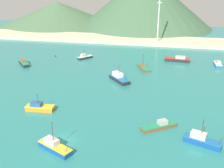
{
  "coord_description": "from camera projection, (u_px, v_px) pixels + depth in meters",
  "views": [
    {
      "loc": [
        21.48,
        -49.67,
        34.5
      ],
      "look_at": [
        3.31,
        34.71,
        0.67
      ],
      "focal_mm": 43.43,
      "sensor_mm": 36.0,
      "label": 1
    }
  ],
  "objects": [
    {
      "name": "ground",
      "position": [
        99.0,
        91.0,
        89.4
      ],
      "size": [
        260.0,
        280.0,
        0.5
      ],
      "color": "teal"
    },
    {
      "name": "fishing_boat_0",
      "position": [
        85.0,
        57.0,
        123.97
      ],
      "size": [
        6.11,
        6.94,
        5.52
      ],
      "color": "#232328",
      "rests_on": "ground"
    },
    {
      "name": "fishing_boat_1",
      "position": [
        159.0,
        126.0,
        66.37
      ],
      "size": [
        8.94,
        7.09,
        2.1
      ],
      "color": "brown",
      "rests_on": "ground"
    },
    {
      "name": "fishing_boat_2",
      "position": [
        119.0,
        78.0,
        96.92
      ],
      "size": [
        8.87,
        9.54,
        6.19
      ],
      "color": "#232328",
      "rests_on": "ground"
    },
    {
      "name": "fishing_boat_3",
      "position": [
        202.0,
        140.0,
        59.92
      ],
      "size": [
        8.57,
        5.06,
        6.25
      ],
      "color": "#14478C",
      "rests_on": "ground"
    },
    {
      "name": "fishing_boat_4",
      "position": [
        54.0,
        146.0,
        57.84
      ],
      "size": [
        8.7,
        5.82,
        6.88
      ],
      "color": "#14478C",
      "rests_on": "ground"
    },
    {
      "name": "fishing_boat_8",
      "position": [
        143.0,
        68.0,
        109.62
      ],
      "size": [
        6.37,
        9.36,
        6.15
      ],
      "color": "brown",
      "rests_on": "ground"
    },
    {
      "name": "fishing_boat_9",
      "position": [
        178.0,
        59.0,
        119.73
      ],
      "size": [
        11.16,
        4.02,
        2.58
      ],
      "color": "#232328",
      "rests_on": "ground"
    },
    {
      "name": "fishing_boat_10",
      "position": [
        39.0,
        107.0,
        75.52
      ],
      "size": [
        8.12,
        3.48,
        4.98
      ],
      "color": "orange",
      "rests_on": "ground"
    },
    {
      "name": "fishing_boat_11",
      "position": [
        24.0,
        63.0,
        115.02
      ],
      "size": [
        7.82,
        8.31,
        2.34
      ],
      "color": "#232328",
      "rests_on": "ground"
    },
    {
      "name": "fishing_boat_13",
      "position": [
        218.0,
        64.0,
        114.15
      ],
      "size": [
        2.61,
        7.49,
        2.22
      ],
      "color": "#1E5BA8",
      "rests_on": "ground"
    },
    {
      "name": "buoy_0",
      "position": [
        55.0,
        56.0,
        127.82
      ],
      "size": [
        0.75,
        0.75,
        0.75
      ],
      "color": "#232328",
      "rests_on": "ground"
    },
    {
      "name": "beach_strip",
      "position": [
        133.0,
        40.0,
        159.98
      ],
      "size": [
        247.0,
        24.67,
        1.2
      ],
      "primitive_type": "cube",
      "color": "beige",
      "rests_on": "ground"
    },
    {
      "name": "hill_west",
      "position": [
        58.0,
        13.0,
        212.33
      ],
      "size": [
        87.8,
        87.8,
        17.52
      ],
      "color": "#476B47",
      "rests_on": "ground"
    },
    {
      "name": "hill_central",
      "position": [
        145.0,
        0.0,
        198.85
      ],
      "size": [
        98.97,
        98.97,
        38.86
      ],
      "color": "#3D6042",
      "rests_on": "ground"
    },
    {
      "name": "radio_tower",
      "position": [
        159.0,
        19.0,
        147.97
      ],
      "size": [
        2.7,
        2.16,
        27.04
      ],
      "color": "silver",
      "rests_on": "ground"
    }
  ]
}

